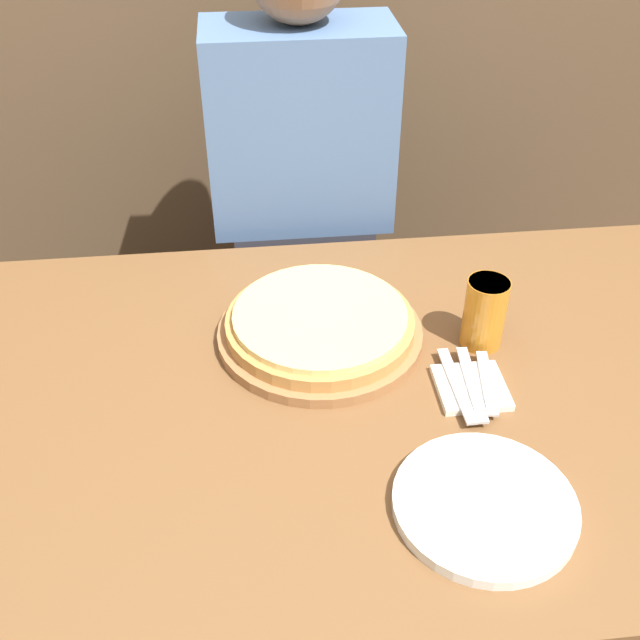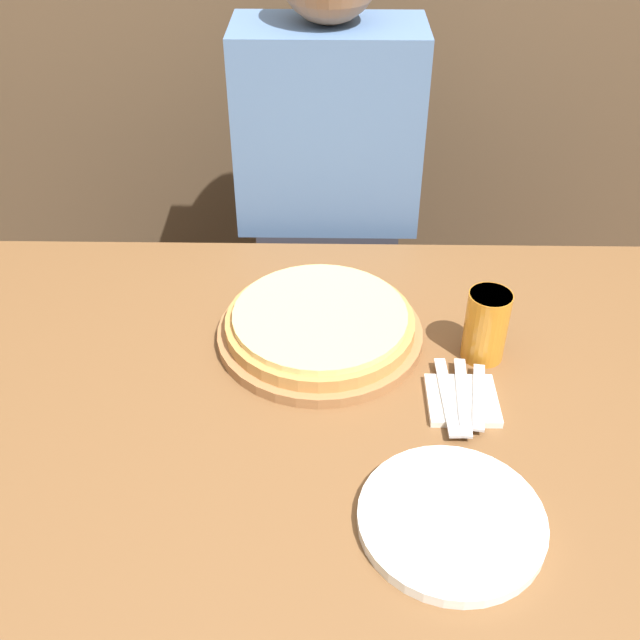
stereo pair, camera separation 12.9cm
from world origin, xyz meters
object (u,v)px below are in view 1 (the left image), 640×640
pizza_on_board (320,326)px  dinner_knife (472,384)px  spoon (487,382)px  diner_person (302,237)px  beer_glass (485,310)px  dinner_plate (484,505)px  fork (456,385)px

pizza_on_board → dinner_knife: size_ratio=2.02×
spoon → diner_person: size_ratio=0.12×
pizza_on_board → beer_glass: bearing=-8.6°
pizza_on_board → dinner_plate: (0.18, -0.39, -0.02)m
dinner_plate → fork: size_ratio=1.42×
dinner_plate → dinner_knife: (0.05, 0.23, 0.01)m
beer_glass → pizza_on_board: bearing=171.4°
beer_glass → dinner_plate: 0.37m
dinner_plate → dinner_knife: dinner_plate is taller
spoon → diner_person: (-0.24, 0.63, -0.09)m
diner_person → pizza_on_board: bearing=-91.2°
beer_glass → spoon: 0.13m
fork → dinner_knife: size_ratio=1.00×
pizza_on_board → diner_person: size_ratio=0.27×
pizza_on_board → dinner_plate: 0.43m
pizza_on_board → spoon: pizza_on_board is taller
pizza_on_board → dinner_knife: bearing=-35.1°
dinner_plate → diner_person: (-0.17, 0.86, -0.09)m
spoon → dinner_plate: bearing=-106.9°
dinner_plate → diner_person: bearing=101.3°
fork → dinner_knife: bearing=0.0°
diner_person → beer_glass: bearing=-62.5°
beer_glass → spoon: beer_glass is taller
spoon → beer_glass: bearing=78.7°
spoon → pizza_on_board: bearing=147.7°
fork → pizza_on_board: bearing=141.7°
dinner_plate → fork: dinner_plate is taller
pizza_on_board → fork: bearing=-38.3°
dinner_plate → fork: 0.23m
dinner_plate → dinner_knife: bearing=78.8°
dinner_plate → spoon: (0.07, 0.23, 0.01)m
dinner_plate → pizza_on_board: bearing=114.8°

